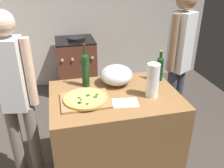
{
  "coord_description": "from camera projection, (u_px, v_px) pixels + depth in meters",
  "views": [
    {
      "loc": [
        -0.55,
        -1.11,
        1.93
      ],
      "look_at": [
        -0.11,
        0.77,
        0.97
      ],
      "focal_mm": 38.72,
      "sensor_mm": 36.0,
      "label": 1
    }
  ],
  "objects": [
    {
      "name": "wine_bottle_amber",
      "position": [
        85.0,
        69.0,
        2.17
      ],
      "size": [
        0.07,
        0.07,
        0.41
      ],
      "color": "#143819",
      "rests_on": "counter"
    },
    {
      "name": "counter",
      "position": [
        114.0,
        136.0,
        2.3
      ],
      "size": [
        1.11,
        0.79,
        0.92
      ],
      "primitive_type": "cube",
      "color": "olive",
      "rests_on": "ground_plane"
    },
    {
      "name": "person_in_red",
      "position": [
        179.0,
        58.0,
        2.68
      ],
      "size": [
        0.34,
        0.28,
        1.72
      ],
      "color": "#383D4C",
      "rests_on": "ground_plane"
    },
    {
      "name": "ground_plane",
      "position": [
        108.0,
        126.0,
        3.22
      ],
      "size": [
        4.23,
        3.53,
        0.02
      ],
      "primitive_type": "cube",
      "color": "#3F3833"
    },
    {
      "name": "person_in_stripes",
      "position": [
        16.0,
        95.0,
        2.04
      ],
      "size": [
        0.36,
        0.23,
        1.64
      ],
      "color": "slate",
      "rests_on": "ground_plane"
    },
    {
      "name": "wine_bottle_clear",
      "position": [
        160.0,
        67.0,
        2.3
      ],
      "size": [
        0.07,
        0.07,
        0.3
      ],
      "color": "#143819",
      "rests_on": "counter"
    },
    {
      "name": "cutting_board",
      "position": [
        85.0,
        100.0,
        1.98
      ],
      "size": [
        0.4,
        0.32,
        0.02
      ],
      "primitive_type": "cube",
      "color": "#9E7247",
      "rests_on": "counter"
    },
    {
      "name": "recipe_sheet",
      "position": [
        125.0,
        103.0,
        1.97
      ],
      "size": [
        0.23,
        0.18,
        0.0
      ],
      "primitive_type": "cube",
      "rotation": [
        0.0,
        0.0,
        -0.13
      ],
      "color": "white",
      "rests_on": "counter"
    },
    {
      "name": "paper_towel_roll",
      "position": [
        153.0,
        80.0,
        2.0
      ],
      "size": [
        0.11,
        0.11,
        0.3
      ],
      "color": "white",
      "rests_on": "counter"
    },
    {
      "name": "mixing_bowl",
      "position": [
        116.0,
        75.0,
        2.24
      ],
      "size": [
        0.3,
        0.3,
        0.18
      ],
      "color": "#B2B2B7",
      "rests_on": "counter"
    },
    {
      "name": "kitchen_wall_rear",
      "position": [
        87.0,
        7.0,
        3.96
      ],
      "size": [
        4.23,
        0.1,
        2.6
      ],
      "primitive_type": "cube",
      "color": "#BCB7AD",
      "rests_on": "ground_plane"
    },
    {
      "name": "stove",
      "position": [
        77.0,
        66.0,
        3.93
      ],
      "size": [
        0.6,
        0.6,
        0.93
      ],
      "color": "brown",
      "rests_on": "ground_plane"
    },
    {
      "name": "pizza",
      "position": [
        85.0,
        98.0,
        1.97
      ],
      "size": [
        0.36,
        0.36,
        0.03
      ],
      "color": "tan",
      "rests_on": "cutting_board"
    }
  ]
}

